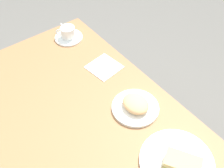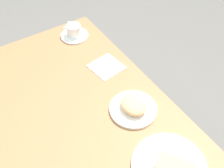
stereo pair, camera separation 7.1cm
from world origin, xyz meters
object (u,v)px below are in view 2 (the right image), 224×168
Objects in this scene: napkin at (106,67)px; sandwich_plate at (169,166)px; coffee_cup at (73,30)px; dining_table at (71,131)px; side_plate at (133,109)px; coffee_saucer at (74,36)px; spoon at (71,27)px.

sandwich_plate is at bearing 171.07° from napkin.
napkin is at bearing -176.49° from coffee_cup.
napkin is at bearing -58.33° from dining_table.
dining_table is 13.15× the size of coffee_cup.
dining_table is at bearing 29.04° from sandwich_plate.
side_plate is (-0.11, -0.27, 0.09)m from dining_table.
side_plate reaches higher than dining_table.
dining_table is 0.61m from coffee_cup.
dining_table is 0.60m from coffee_saucer.
side_plate is at bearing -8.74° from sandwich_plate.
coffee_cup reaches higher than sandwich_plate.
side_plate is (-0.62, 0.03, 0.00)m from coffee_saucer.
side_plate is at bearing 176.14° from spoon.
coffee_saucer is 0.74× the size of side_plate.
spoon is at bearing -28.24° from dining_table.
coffee_saucer is at bearing 3.26° from napkin.
coffee_cup reaches higher than napkin.
spoon is (1.00, -0.09, 0.01)m from sandwich_plate.
coffee_cup reaches higher than spoon.
spoon reaches higher than dining_table.
coffee_cup is at bearing -4.63° from sandwich_plate.
sandwich_plate is 1.93× the size of napkin.
coffee_cup is (0.52, -0.30, 0.12)m from dining_table.
napkin is (-0.32, -0.02, -0.04)m from coffee_cup.
sandwich_plate is 2.95× the size of spoon.
coffee_cup reaches higher than side_plate.
side_plate is 0.31m from napkin.
sandwich_plate is at bearing 171.26° from side_plate.
sandwich_plate is at bearing 175.37° from coffee_cup.
spoon is at bearing 0.23° from napkin.
spoon is 0.66× the size of napkin.
dining_table is 0.38m from napkin.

